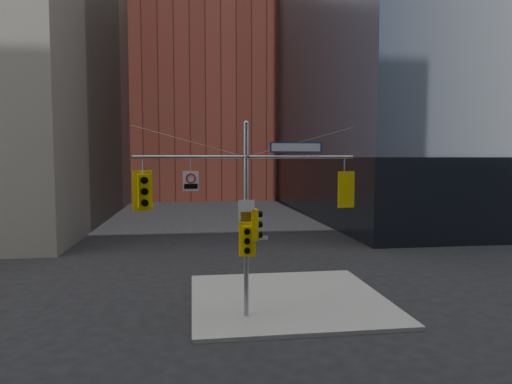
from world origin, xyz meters
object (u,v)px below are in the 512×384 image
object	(u,v)px
street_sign_blade	(296,147)
regulatory_sign_arm	(191,180)
traffic_light_east_arm	(344,189)
traffic_light_pole_side	(255,225)
traffic_light_west_arm	(143,191)
traffic_light_pole_front	(247,240)
signal_assembly	(246,201)

from	to	relation	value
street_sign_blade	regulatory_sign_arm	size ratio (longest dim) A/B	2.73
traffic_light_east_arm	street_sign_blade	size ratio (longest dim) A/B	0.69
traffic_light_east_arm	traffic_light_pole_side	bearing A→B (deg)	-5.17
traffic_light_west_arm	regulatory_sign_arm	world-z (taller)	traffic_light_west_arm
traffic_light_west_arm	traffic_light_east_arm	distance (m)	7.32
traffic_light_west_arm	regulatory_sign_arm	xyz separation A→B (m)	(1.66, -0.03, 0.37)
traffic_light_west_arm	traffic_light_east_arm	size ratio (longest dim) A/B	1.08
traffic_light_west_arm	traffic_light_pole_front	xyz separation A→B (m)	(3.63, -0.28, -1.78)
traffic_light_east_arm	traffic_light_pole_front	distance (m)	4.11
traffic_light_west_arm	traffic_light_pole_side	bearing A→B (deg)	-14.19
signal_assembly	traffic_light_pole_side	distance (m)	0.94
traffic_light_west_arm	traffic_light_pole_side	size ratio (longest dim) A/B	1.27
regulatory_sign_arm	street_sign_blade	bearing A→B (deg)	-0.14
signal_assembly	street_sign_blade	bearing A→B (deg)	0.11
signal_assembly	traffic_light_pole_front	world-z (taller)	signal_assembly
traffic_light_west_arm	regulatory_sign_arm	size ratio (longest dim) A/B	2.04
signal_assembly	regulatory_sign_arm	world-z (taller)	signal_assembly
traffic_light_east_arm	traffic_light_pole_front	world-z (taller)	traffic_light_east_arm
street_sign_blade	signal_assembly	bearing A→B (deg)	178.86
signal_assembly	traffic_light_east_arm	bearing A→B (deg)	0.01
regulatory_sign_arm	signal_assembly	bearing A→B (deg)	0.09
regulatory_sign_arm	traffic_light_pole_side	bearing A→B (deg)	0.33
traffic_light_pole_side	street_sign_blade	bearing A→B (deg)	-97.19
traffic_light_east_arm	regulatory_sign_arm	size ratio (longest dim) A/B	1.90
traffic_light_west_arm	traffic_light_pole_front	distance (m)	4.06
street_sign_blade	traffic_light_west_arm	bearing A→B (deg)	178.65
traffic_light_pole_side	traffic_light_west_arm	bearing A→B (deg)	83.14
traffic_light_east_arm	traffic_light_pole_front	xyz separation A→B (m)	(-3.69, -0.27, -1.78)
traffic_light_pole_front	regulatory_sign_arm	world-z (taller)	regulatory_sign_arm
signal_assembly	traffic_light_pole_front	size ratio (longest dim) A/B	6.30
traffic_light_west_arm	street_sign_blade	distance (m)	5.69
traffic_light_west_arm	traffic_light_pole_side	distance (m)	4.16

